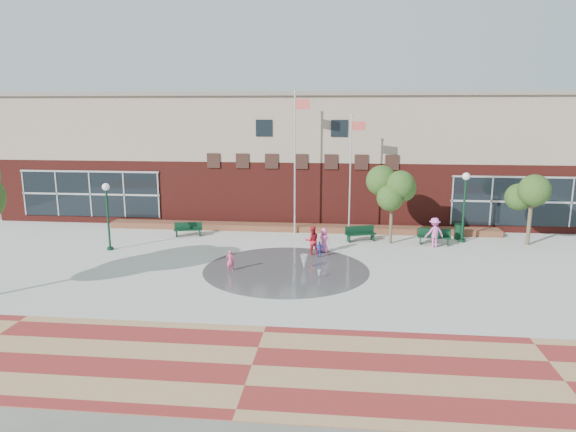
# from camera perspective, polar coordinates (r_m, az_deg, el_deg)

# --- Properties ---
(ground) EXTENTS (120.00, 120.00, 0.00)m
(ground) POSITION_cam_1_polar(r_m,az_deg,el_deg) (23.39, -1.04, -8.24)
(ground) COLOR #666056
(ground) RESTS_ON ground
(plaza_concrete) EXTENTS (46.00, 18.00, 0.01)m
(plaza_concrete) POSITION_cam_1_polar(r_m,az_deg,el_deg) (27.16, 0.00, -5.37)
(plaza_concrete) COLOR #A8A8A0
(plaza_concrete) RESTS_ON ground
(paver_band) EXTENTS (46.00, 6.00, 0.01)m
(paver_band) POSITION_cam_1_polar(r_m,az_deg,el_deg) (17.05, -4.03, -16.23)
(paver_band) COLOR maroon
(paver_band) RESTS_ON ground
(splash_pad) EXTENTS (8.40, 8.40, 0.01)m
(splash_pad) POSITION_cam_1_polar(r_m,az_deg,el_deg) (26.21, -0.23, -6.01)
(splash_pad) COLOR #383A3D
(splash_pad) RESTS_ON ground
(library_building) EXTENTS (44.40, 10.40, 9.20)m
(library_building) POSITION_cam_1_polar(r_m,az_deg,el_deg) (39.53, 2.06, 6.87)
(library_building) COLOR #561915
(library_building) RESTS_ON ground
(flower_bed) EXTENTS (26.00, 1.20, 0.40)m
(flower_bed) POSITION_cam_1_polar(r_m,az_deg,el_deg) (34.46, 1.32, -1.68)
(flower_bed) COLOR maroon
(flower_bed) RESTS_ON ground
(flagpole_left) EXTENTS (1.02, 0.44, 9.13)m
(flagpole_left) POSITION_cam_1_polar(r_m,az_deg,el_deg) (32.85, 0.84, 6.65)
(flagpole_left) COLOR silver
(flagpole_left) RESTS_ON ground
(flagpole_right) EXTENTS (0.94, 0.25, 7.73)m
(flagpole_right) POSITION_cam_1_polar(r_m,az_deg,el_deg) (32.35, 7.02, 5.13)
(flagpole_right) COLOR silver
(flagpole_right) RESTS_ON ground
(lamp_left) EXTENTS (0.41, 0.41, 3.91)m
(lamp_left) POSITION_cam_1_polar(r_m,az_deg,el_deg) (31.05, -19.43, 0.74)
(lamp_left) COLOR black
(lamp_left) RESTS_ON ground
(lamp_right) EXTENTS (0.46, 0.46, 4.30)m
(lamp_right) POSITION_cam_1_polar(r_m,az_deg,el_deg) (32.79, 19.02, 1.75)
(lamp_right) COLOR black
(lamp_right) RESTS_ON ground
(bench_left) EXTENTS (1.83, 0.83, 0.89)m
(bench_left) POSITION_cam_1_polar(r_m,az_deg,el_deg) (33.57, -11.03, -1.76)
(bench_left) COLOR black
(bench_left) RESTS_ON ground
(bench_mid) EXTENTS (1.96, 1.13, 0.95)m
(bench_mid) POSITION_cam_1_polar(r_m,az_deg,el_deg) (31.98, 8.06, -2.29)
(bench_mid) COLOR black
(bench_mid) RESTS_ON ground
(bench_right) EXTENTS (1.98, 0.75, 0.97)m
(bench_right) POSITION_cam_1_polar(r_m,az_deg,el_deg) (32.11, 15.92, -2.56)
(bench_right) COLOR black
(bench_right) RESTS_ON ground
(trash_can) EXTENTS (0.63, 0.63, 1.03)m
(trash_can) POSITION_cam_1_polar(r_m,az_deg,el_deg) (33.86, 18.48, -1.63)
(trash_can) COLOR black
(trash_can) RESTS_ON ground
(tree_mid) EXTENTS (2.75, 2.75, 4.63)m
(tree_mid) POSITION_cam_1_polar(r_m,az_deg,el_deg) (31.20, 11.52, 2.99)
(tree_mid) COLOR #473A29
(tree_mid) RESTS_ON ground
(tree_small_right) EXTENTS (2.49, 2.49, 4.26)m
(tree_small_right) POSITION_cam_1_polar(r_m,az_deg,el_deg) (33.51, 25.48, 2.21)
(tree_small_right) COLOR #473A29
(tree_small_right) RESTS_ON ground
(water_jet_a) EXTENTS (0.38, 0.38, 0.75)m
(water_jet_a) POSITION_cam_1_polar(r_m,az_deg,el_deg) (26.31, 1.77, -5.95)
(water_jet_a) COLOR white
(water_jet_a) RESTS_ON ground
(water_jet_b) EXTENTS (0.17, 0.17, 0.39)m
(water_jet_b) POSITION_cam_1_polar(r_m,az_deg,el_deg) (25.01, 3.45, -6.92)
(water_jet_b) COLOR white
(water_jet_b) RESTS_ON ground
(child_splash) EXTENTS (0.45, 0.35, 1.10)m
(child_splash) POSITION_cam_1_polar(r_m,az_deg,el_deg) (26.01, -6.43, -4.97)
(child_splash) COLOR #DF446B
(child_splash) RESTS_ON ground
(adult_red) EXTENTS (0.94, 0.82, 1.65)m
(adult_red) POSITION_cam_1_polar(r_m,az_deg,el_deg) (28.70, 2.71, -2.74)
(adult_red) COLOR red
(adult_red) RESTS_ON ground
(adult_pink) EXTENTS (0.81, 0.66, 1.43)m
(adult_pink) POSITION_cam_1_polar(r_m,az_deg,el_deg) (29.24, 4.02, -2.71)
(adult_pink) COLOR #E95A9F
(adult_pink) RESTS_ON ground
(child_blue) EXTENTS (0.57, 0.25, 0.95)m
(child_blue) POSITION_cam_1_polar(r_m,az_deg,el_deg) (28.22, 3.53, -3.74)
(child_blue) COLOR #2E42A3
(child_blue) RESTS_ON ground
(person_bench) EXTENTS (1.30, 0.98, 1.78)m
(person_bench) POSITION_cam_1_polar(r_m,az_deg,el_deg) (31.41, 15.95, -1.79)
(person_bench) COLOR #D75BAF
(person_bench) RESTS_ON ground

